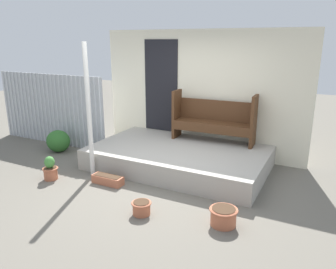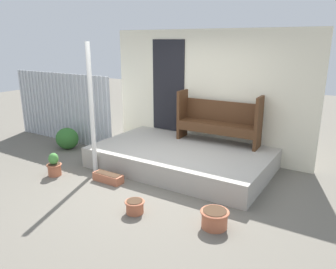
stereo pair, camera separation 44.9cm
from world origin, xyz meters
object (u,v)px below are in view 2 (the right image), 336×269
at_px(flower_pot_middle, 135,206).
at_px(flower_pot_left, 54,166).
at_px(planter_box_rect, 108,178).
at_px(support_post, 92,111).
at_px(flower_pot_right, 215,218).
at_px(shrub_by_fence, 67,138).
at_px(bench, 219,119).

bearing_deg(flower_pot_middle, flower_pot_left, 171.51).
bearing_deg(flower_pot_left, flower_pot_middle, -8.49).
bearing_deg(planter_box_rect, flower_pot_middle, -30.11).
height_order(support_post, flower_pot_left, support_post).
relative_size(flower_pot_right, planter_box_rect, 0.69).
relative_size(flower_pot_right, shrub_by_fence, 0.73).
bearing_deg(support_post, bench, 47.68).
bearing_deg(planter_box_rect, shrub_by_fence, 156.26).
height_order(flower_pot_left, flower_pot_right, flower_pot_left).
height_order(flower_pot_middle, flower_pot_right, flower_pot_right).
relative_size(flower_pot_left, flower_pot_middle, 1.48).
relative_size(support_post, flower_pot_left, 5.53).
height_order(flower_pot_left, flower_pot_middle, flower_pot_left).
xyz_separation_m(support_post, flower_pot_right, (2.65, -0.54, -1.05)).
bearing_deg(flower_pot_left, bench, 46.40).
xyz_separation_m(flower_pot_left, shrub_by_fence, (-0.99, 1.18, 0.06)).
height_order(bench, flower_pot_middle, bench).
relative_size(flower_pot_middle, flower_pot_right, 0.75).
relative_size(planter_box_rect, shrub_by_fence, 1.05).
height_order(flower_pot_left, planter_box_rect, flower_pot_left).
distance_m(support_post, flower_pot_left, 1.23).
height_order(support_post, flower_pot_middle, support_post).
xyz_separation_m(support_post, flower_pot_middle, (1.53, -0.80, -1.07)).
bearing_deg(flower_pot_right, bench, 112.92).
height_order(flower_pot_middle, shrub_by_fence, shrub_by_fence).
distance_m(bench, flower_pot_left, 3.26).
bearing_deg(flower_pot_right, support_post, 168.48).
xyz_separation_m(planter_box_rect, shrub_by_fence, (-2.01, 0.88, 0.17)).
height_order(bench, shrub_by_fence, bench).
bearing_deg(flower_pot_right, flower_pot_middle, -167.03).
height_order(support_post, shrub_by_fence, support_post).
relative_size(bench, flower_pot_middle, 5.82).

